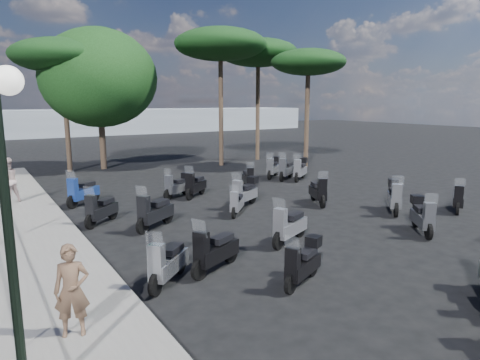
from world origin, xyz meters
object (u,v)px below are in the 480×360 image
scooter_25 (458,199)px  scooter_14 (289,227)px  woman (72,290)px  pine_2 (62,56)px  scooter_1 (303,264)px  lamp_post_0 (8,222)px  scooter_15 (195,186)px  pedestrian_far (8,180)px  scooter_4 (101,210)px  scooter_21 (273,168)px  scooter_11 (177,186)px  scooter_8 (215,252)px  scooter_24 (394,197)px  pine_3 (308,63)px  scooter_26 (300,170)px  scooter_9 (237,204)px  scooter_18 (422,217)px  pine_1 (258,53)px  scooter_2 (167,264)px  scooter_19 (318,192)px  scooter_3 (155,213)px  scooter_10 (245,193)px  pine_0 (220,45)px  broadleaf_tree (99,78)px  scooter_20 (248,178)px  scooter_27 (286,170)px  scooter_5 (83,192)px

scooter_25 → scooter_14: bearing=55.8°
woman → pine_2: 19.82m
scooter_1 → lamp_post_0: bearing=78.3°
scooter_15 → pedestrian_far: bearing=31.2°
lamp_post_0 → scooter_14: 8.24m
scooter_1 → scooter_4: bearing=-5.2°
scooter_21 → scooter_11: bearing=66.2°
scooter_4 → scooter_8: scooter_8 is taller
scooter_1 → scooter_24: (6.89, 3.00, 0.08)m
scooter_11 → pine_3: size_ratio=0.22×
scooter_14 → scooter_15: (0.43, 6.80, -0.01)m
scooter_26 → pine_2: (-9.43, 9.15, 5.87)m
scooter_8 → pine_2: bearing=-25.4°
scooter_9 → scooter_24: (5.04, -2.73, 0.15)m
scooter_18 → pine_2: size_ratio=0.20×
scooter_4 → pine_1: 18.21m
scooter_2 → scooter_19: bearing=-106.1°
scooter_25 → pine_3: bearing=-42.5°
scooter_3 → scooter_19: 6.62m
pine_1 → pine_2: size_ratio=1.10×
pedestrian_far → scooter_25: 16.86m
pedestrian_far → scooter_9: bearing=117.6°
scooter_3 → scooter_15: (3.11, 3.39, -0.03)m
scooter_9 → scooter_19: (3.54, -0.34, 0.09)m
scooter_4 → scooter_10: size_ratio=0.84×
scooter_8 → scooter_18: size_ratio=1.13×
scooter_1 → pine_3: size_ratio=0.21×
scooter_9 → scooter_19: 3.56m
scooter_9 → scooter_10: 1.28m
woman → pine_0: (12.13, 16.25, 6.40)m
scooter_4 → scooter_14: bearing=178.3°
scooter_1 → scooter_9: (1.85, 5.73, -0.07)m
scooter_4 → scooter_19: (7.92, -1.72, 0.02)m
woman → scooter_1: woman is taller
scooter_2 → broadleaf_tree: (3.24, 17.44, 4.82)m
pine_0 → pine_1: 3.62m
lamp_post_0 → scooter_20: 15.25m
scooter_20 → scooter_18: bearing=117.3°
scooter_1 → pine_2: 19.91m
scooter_10 → scooter_26: 6.31m
scooter_27 → scooter_5: bearing=57.8°
scooter_11 → scooter_21: (6.20, 1.66, 0.04)m
scooter_2 → scooter_21: (9.97, 9.57, 0.05)m
scooter_3 → scooter_27: bearing=-96.0°
scooter_4 → scooter_25: 12.65m
scooter_11 → pedestrian_far: bearing=46.0°
pedestrian_far → scooter_20: size_ratio=1.12×
scooter_10 → pine_1: 15.09m
woman → scooter_1: (4.74, -0.24, -0.45)m
scooter_5 → pine_3: size_ratio=0.21×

